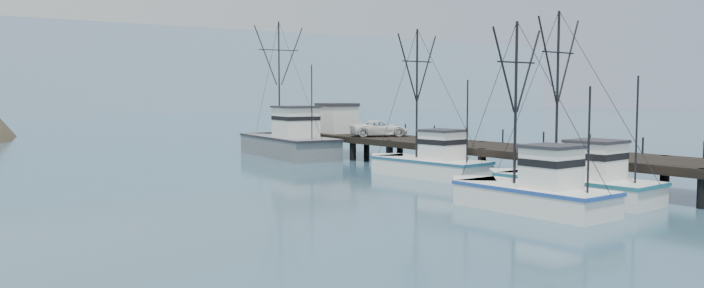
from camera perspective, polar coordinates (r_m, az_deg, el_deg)
name	(u,v)px	position (r m, az deg, el deg)	size (l,w,h in m)	color
ground	(483,221)	(31.59, 10.83, -6.31)	(400.00, 400.00, 0.00)	#2D5065
pier	(458,147)	(52.42, 8.78, -0.23)	(6.00, 44.00, 2.00)	black
distant_ridge	(20,115)	(194.22, -25.88, 2.15)	(360.00, 40.00, 26.00)	#9EB2C6
trawler_near	(571,184)	(38.96, 17.72, -3.21)	(4.13, 10.31, 10.54)	white
trawler_mid	(528,194)	(34.78, 14.42, -4.03)	(3.45, 9.43, 9.62)	white
trawler_far	(426,164)	(47.64, 6.20, -1.70)	(4.13, 10.17, 10.51)	white
work_vessel	(286,143)	(62.84, -5.50, 0.12)	(5.75, 15.11, 12.66)	slate
pier_shed	(337,118)	(64.13, -1.25, 2.18)	(3.00, 3.20, 2.80)	silver
pickup_truck	(379,128)	(59.28, 2.30, 1.31)	(2.31, 5.01, 1.39)	silver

